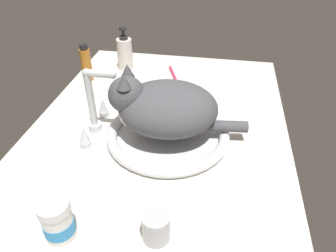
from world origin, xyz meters
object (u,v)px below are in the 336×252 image
object	(u,v)px
toothbrush	(174,76)
pill_bottle	(58,221)
cat	(162,107)
faucet	(94,108)
metal_jar	(156,227)
sink_basin	(168,134)
soap_pump_bottle	(125,53)
amber_bottle	(86,64)

from	to	relation	value
toothbrush	pill_bottle	bearing A→B (deg)	170.82
cat	pill_bottle	size ratio (longest dim) A/B	3.97
pill_bottle	faucet	bearing A→B (deg)	8.59
faucet	cat	world-z (taller)	cat
cat	metal_jar	size ratio (longest dim) A/B	5.68
cat	pill_bottle	xyz separation A→B (cm)	(-35.05, 13.98, -5.78)
sink_basin	soap_pump_bottle	size ratio (longest dim) A/B	2.07
cat	toothbrush	world-z (taller)	cat
sink_basin	faucet	size ratio (longest dim) A/B	1.76
metal_jar	toothbrush	bearing A→B (deg)	6.12
faucet	metal_jar	bearing A→B (deg)	-143.19
sink_basin	metal_jar	distance (cm)	32.69
amber_bottle	metal_jar	xyz separation A→B (cm)	(-61.76, -38.64, -3.16)
sink_basin	faucet	xyz separation A→B (cm)	(-0.00, 20.94, 6.16)
sink_basin	toothbrush	xyz separation A→B (cm)	(36.44, 4.03, -0.70)
sink_basin	cat	bearing A→B (deg)	96.74
sink_basin	cat	distance (cm)	9.02
faucet	metal_jar	distance (cm)	40.75
metal_jar	sink_basin	bearing A→B (deg)	5.89
cat	soap_pump_bottle	distance (cm)	47.44
faucet	amber_bottle	distance (cm)	32.64
amber_bottle	toothbrush	size ratio (longest dim) A/B	0.89
pill_bottle	toothbrush	size ratio (longest dim) A/B	0.61
toothbrush	faucet	bearing A→B (deg)	155.11
pill_bottle	metal_jar	world-z (taller)	pill_bottle
cat	amber_bottle	size ratio (longest dim) A/B	2.75
faucet	pill_bottle	xyz separation A→B (cm)	(-35.24, -5.32, -3.07)
faucet	pill_bottle	distance (cm)	35.77
sink_basin	pill_bottle	bearing A→B (deg)	156.10
faucet	amber_bottle	xyz separation A→B (cm)	(29.30, 14.35, -0.98)
faucet	cat	xyz separation A→B (cm)	(-0.19, -19.31, 2.71)
soap_pump_bottle	amber_bottle	size ratio (longest dim) A/B	1.21
sink_basin	metal_jar	bearing A→B (deg)	-174.11
toothbrush	soap_pump_bottle	bearing A→B (deg)	76.57
soap_pump_bottle	cat	bearing A→B (deg)	-151.31
faucet	toothbrush	distance (cm)	40.76
metal_jar	amber_bottle	bearing A→B (deg)	32.03
pill_bottle	metal_jar	bearing A→B (deg)	-81.65
sink_basin	amber_bottle	distance (cm)	46.16
soap_pump_bottle	faucet	bearing A→B (deg)	-175.30
faucet	soap_pump_bottle	bearing A→B (deg)	4.70
soap_pump_bottle	metal_jar	size ratio (longest dim) A/B	2.50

